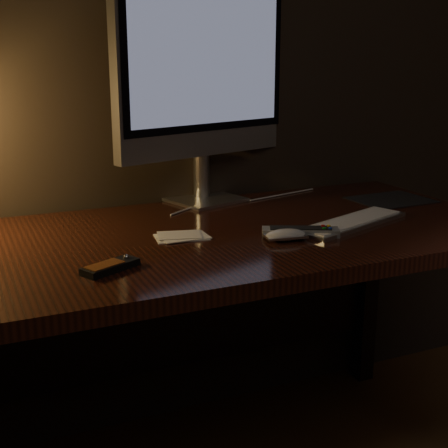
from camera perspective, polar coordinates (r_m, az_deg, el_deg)
name	(u,v)px	position (r m, az deg, el deg)	size (l,w,h in m)	color
desk	(205,270)	(1.71, -1.78, -4.26)	(1.60, 0.75, 0.75)	black
monitor	(206,72)	(1.90, -1.68, 13.72)	(0.62, 0.24, 0.66)	silver
keyboard	(351,222)	(1.71, 11.56, 0.16)	(0.38, 0.11, 0.01)	silver
mousepad	(391,200)	(2.03, 15.01, 2.16)	(0.24, 0.19, 0.00)	black
mouse	(285,236)	(1.54, 5.64, -1.13)	(0.10, 0.05, 0.02)	white
media_remote	(110,266)	(1.35, -10.34, -3.83)	(0.14, 0.10, 0.02)	black
tv_remote	(300,232)	(1.59, 7.01, -0.69)	(0.19, 0.13, 0.03)	gray
papers	(181,236)	(1.56, -3.92, -1.13)	(0.13, 0.09, 0.01)	white
cable	(244,200)	(1.95, 1.85, 2.19)	(0.00, 0.00, 0.58)	white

